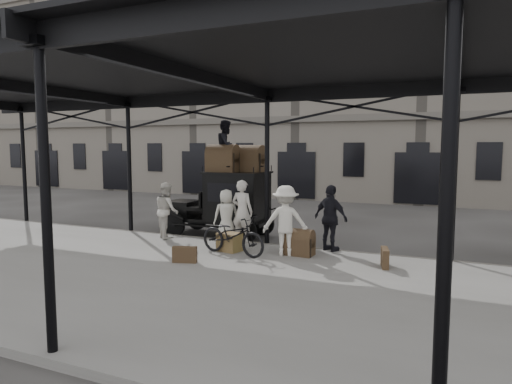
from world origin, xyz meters
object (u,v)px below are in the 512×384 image
porter_left (242,211)px  bicycle (233,235)px  taxi (229,201)px  steamer_trunk_roof_near (223,160)px  porter_official (331,218)px  steamer_trunk_platform (298,244)px

porter_left → bicycle: (0.43, -1.48, -0.41)m
porter_left → bicycle: porter_left is taller
porter_left → bicycle: bearing=110.9°
taxi → porter_left: taxi is taller
porter_left → steamer_trunk_roof_near: steamer_trunk_roof_near is taller
porter_official → steamer_trunk_platform: porter_official is taller
taxi → porter_official: bearing=-18.5°
steamer_trunk_roof_near → bicycle: bearing=-55.9°
porter_left → steamer_trunk_platform: porter_left is taller
steamer_trunk_platform → bicycle: bearing=-153.4°
steamer_trunk_platform → porter_left: bearing=161.9°
steamer_trunk_platform → porter_official: bearing=54.6°
taxi → steamer_trunk_roof_near: steamer_trunk_roof_near is taller
porter_official → steamer_trunk_roof_near: steamer_trunk_roof_near is taller
taxi → bicycle: size_ratio=1.84×
porter_official → bicycle: (-2.24, -1.48, -0.38)m
porter_left → bicycle: 1.60m
steamer_trunk_roof_near → taxi: bearing=73.1°
steamer_trunk_platform → taxi: bearing=150.1°
porter_left → steamer_trunk_platform: size_ratio=2.35×
taxi → steamer_trunk_roof_near: bearing=-108.1°
porter_official → bicycle: size_ratio=0.91×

